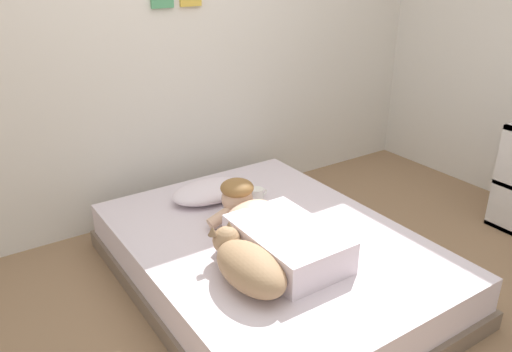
# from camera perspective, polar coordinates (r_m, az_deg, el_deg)

# --- Properties ---
(ground_plane) EXTENTS (12.74, 12.74, 0.00)m
(ground_plane) POSITION_cam_1_polar(r_m,az_deg,el_deg) (2.97, 5.45, -13.88)
(ground_plane) COLOR #8C6B4C
(back_wall) EXTENTS (4.37, 0.12, 2.50)m
(back_wall) POSITION_cam_1_polar(r_m,az_deg,el_deg) (3.68, -9.10, 14.72)
(back_wall) COLOR silver
(back_wall) RESTS_ON ground
(bed) EXTENTS (1.51, 2.02, 0.31)m
(bed) POSITION_cam_1_polar(r_m,az_deg,el_deg) (3.04, 1.64, -9.38)
(bed) COLOR #726051
(bed) RESTS_ON ground
(pillow) EXTENTS (0.52, 0.32, 0.11)m
(pillow) POSITION_cam_1_polar(r_m,az_deg,el_deg) (3.38, -5.21, -1.70)
(pillow) COLOR silver
(pillow) RESTS_ON bed
(person_lying) EXTENTS (0.43, 0.92, 0.27)m
(person_lying) POSITION_cam_1_polar(r_m,az_deg,el_deg) (2.82, 1.80, -6.02)
(person_lying) COLOR silver
(person_lying) RESTS_ON bed
(dog) EXTENTS (0.26, 0.57, 0.21)m
(dog) POSITION_cam_1_polar(r_m,az_deg,el_deg) (2.53, -0.99, -9.82)
(dog) COLOR #9E7A56
(dog) RESTS_ON bed
(coffee_cup) EXTENTS (0.12, 0.09, 0.07)m
(coffee_cup) POSITION_cam_1_polar(r_m,az_deg,el_deg) (3.37, 0.12, -2.01)
(coffee_cup) COLOR white
(coffee_cup) RESTS_ON bed
(cell_phone) EXTENTS (0.07, 0.14, 0.01)m
(cell_phone) POSITION_cam_1_polar(r_m,az_deg,el_deg) (2.72, 6.41, -9.83)
(cell_phone) COLOR black
(cell_phone) RESTS_ON bed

